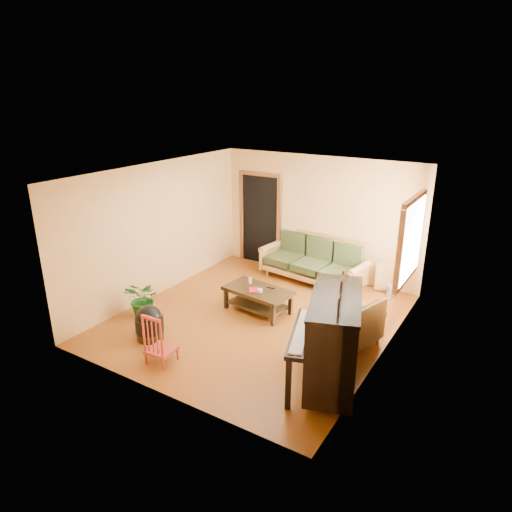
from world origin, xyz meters
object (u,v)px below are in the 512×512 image
Objects in this scene: armchair at (353,321)px; ceramic_crock at (392,290)px; coffee_table at (258,300)px; footstool at (150,327)px; potted_plant at (144,299)px; red_chair at (160,338)px; sofa at (312,260)px; piano at (333,342)px.

armchair is 2.18m from ceramic_crock.
coffee_table is 2.03m from footstool.
potted_plant reaches higher than ceramic_crock.
potted_plant is at bearing -146.66° from armchair.
potted_plant is at bearing 141.04° from red_chair.
sofa reaches higher than footstool.
red_chair reaches higher than ceramic_crock.
piano is at bearing -66.71° from armchair.
piano reaches higher than footstool.
coffee_table is at bearing -169.56° from armchair.
footstool is (-3.01, -0.41, -0.45)m from piano.
footstool is at bearing -127.73° from ceramic_crock.
sofa is at bearing 58.87° from potted_plant.
sofa is at bearing 146.08° from armchair.
red_chair is (-2.24, -1.98, -0.01)m from armchair.
piano reaches higher than coffee_table.
red_chair is at bearing -118.59° from ceramic_crock.
armchair is 2.99m from red_chair.
potted_plant is at bearing -141.91° from coffee_table.
sofa reaches higher than armchair.
red_chair is 3.47× the size of ceramic_crock.
footstool is 0.66× the size of potted_plant.
coffee_table is 2.22m from red_chair.
red_chair is at bearing -99.13° from coffee_table.
coffee_table is 1.50× the size of red_chair.
footstool is (-2.87, -1.58, -0.20)m from armchair.
armchair is (1.65, -1.99, -0.06)m from sofa.
armchair reaches higher than ceramic_crock.
footstool is (-1.22, -3.57, -0.26)m from sofa.
red_chair is 1.56m from potted_plant.
footstool is (-0.98, -1.77, -0.00)m from coffee_table.
ceramic_crock is (1.67, 0.16, -0.36)m from sofa.
sofa is 2.69× the size of armchair.
piano is 3.07m from footstool.
armchair is 3.65m from potted_plant.
ceramic_crock is (2.26, 4.14, -0.29)m from red_chair.
sofa is at bearing 78.89° from red_chair.
sofa reaches higher than red_chair.
sofa is 2.59m from armchair.
armchair is at bearing 78.27° from piano.
ceramic_crock is (0.02, 2.16, -0.30)m from armchair.
armchair is 1.02× the size of red_chair.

